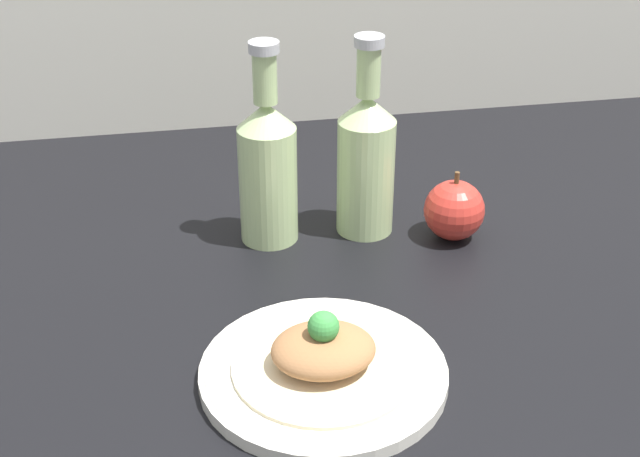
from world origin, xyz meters
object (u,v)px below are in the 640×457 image
plate (323,372)px  apple (454,210)px  plated_food (323,353)px  cider_bottle_right (366,159)px  cider_bottle_left (268,166)px

plate → apple: apple is taller
plated_food → cider_bottle_right: 30.57cm
plated_food → apple: bearing=49.5°
plated_food → cider_bottle_left: cider_bottle_left is taller
plate → cider_bottle_left: size_ratio=0.97×
cider_bottle_right → plate: bearing=-110.3°
plate → cider_bottle_right: bearing=69.7°
plated_food → cider_bottle_right: cider_bottle_right is taller
apple → cider_bottle_left: bearing=169.9°
plated_food → cider_bottle_right: size_ratio=0.71×
plated_food → apple: size_ratio=2.00×
plated_food → cider_bottle_left: bearing=93.1°
apple → plated_food: bearing=-130.5°
plate → cider_bottle_right: size_ratio=0.97×
plate → cider_bottle_left: 29.40cm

